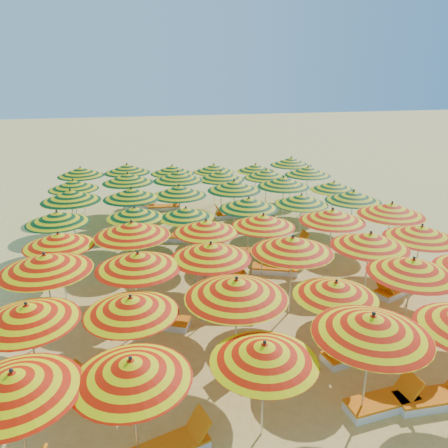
{
  "coord_description": "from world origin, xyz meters",
  "views": [
    {
      "loc": [
        -3.56,
        -14.99,
        7.22
      ],
      "look_at": [
        0.0,
        0.5,
        1.6
      ],
      "focal_mm": 35.0,
      "sensor_mm": 36.0,
      "label": 1
    }
  ],
  "objects": [
    {
      "name": "lounger_5",
      "position": [
        -6.43,
        -6.0,
        0.15
      ],
      "size": [
        1.83,
        1.14,
        0.69
      ],
      "rotation": [
        0.0,
        0.0,
        -0.35
      ],
      "color": "white",
      "rests_on": "ground"
    },
    {
      "name": "umbrella_26",
      "position": [
        -1.4,
        1.0,
        2.0
      ],
      "size": [
        2.76,
        2.76,
        2.28
      ],
      "color": "silver",
      "rests_on": "ground"
    },
    {
      "name": "umbrella_19",
      "position": [
        -3.5,
        -1.31,
        2.33
      ],
      "size": [
        3.02,
        3.02,
        2.64
      ],
      "color": "silver",
      "rests_on": "ground"
    },
    {
      "name": "umbrella_10",
      "position": [
        3.77,
        -5.75,
        2.24
      ],
      "size": [
        2.56,
        2.56,
        2.54
      ],
      "color": "silver",
      "rests_on": "ground"
    },
    {
      "name": "lounger_16",
      "position": [
        0.53,
        1.03,
        0.15
      ],
      "size": [
        1.82,
        1.03,
        0.69
      ],
      "rotation": [
        0.0,
        0.0,
        2.86
      ],
      "color": "white",
      "rests_on": "ground"
    },
    {
      "name": "umbrella_24",
      "position": [
        -6.13,
        1.1,
        2.14
      ],
      "size": [
        3.04,
        3.04,
        2.43
      ],
      "color": "silver",
      "rests_on": "ground"
    },
    {
      "name": "ground",
      "position": [
        0.0,
        0.0,
        0.0
      ],
      "size": [
        120.0,
        120.0,
        0.0
      ],
      "primitive_type": "plane",
      "color": "#EFCF6A",
      "rests_on": "ground"
    },
    {
      "name": "umbrella_27",
      "position": [
        1.12,
        0.99,
        2.22
      ],
      "size": [
        2.78,
        2.78,
        2.52
      ],
      "color": "silver",
      "rests_on": "ground"
    },
    {
      "name": "umbrella_42",
      "position": [
        -5.84,
        8.4,
        2.23
      ],
      "size": [
        3.16,
        3.16,
        2.54
      ],
      "color": "silver",
      "rests_on": "ground"
    },
    {
      "name": "umbrella_8",
      "position": [
        -1.21,
        -6.06,
        2.33
      ],
      "size": [
        2.96,
        2.96,
        2.65
      ],
      "color": "silver",
      "rests_on": "ground"
    },
    {
      "name": "lounger_13",
      "position": [
        5.11,
        -3.38,
        0.15
      ],
      "size": [
        1.82,
        1.17,
        0.69
      ],
      "rotation": [
        0.0,
        0.0,
        3.52
      ],
      "color": "white",
      "rests_on": "ground"
    },
    {
      "name": "lounger_18",
      "position": [
        -1.93,
        3.33,
        0.15
      ],
      "size": [
        1.83,
        1.06,
        0.69
      ],
      "rotation": [
        0.0,
        0.0,
        2.85
      ],
      "color": "white",
      "rests_on": "ground"
    },
    {
      "name": "lounger_12",
      "position": [
        -0.81,
        -3.51,
        0.15
      ],
      "size": [
        1.82,
        1.01,
        0.69
      ],
      "rotation": [
        0.0,
        0.0,
        2.88
      ],
      "color": "white",
      "rests_on": "ground"
    },
    {
      "name": "umbrella_21",
      "position": [
        1.1,
        -0.97,
        2.15
      ],
      "size": [
        2.72,
        2.72,
        2.44
      ],
      "color": "silver",
      "rests_on": "ground"
    },
    {
      "name": "umbrella_43",
      "position": [
        -3.47,
        8.41,
        2.28
      ],
      "size": [
        2.98,
        2.98,
        2.59
      ],
      "color": "silver",
      "rests_on": "ground"
    },
    {
      "name": "umbrella_25",
      "position": [
        -3.34,
        1.34,
        2.05
      ],
      "size": [
        2.91,
        2.91,
        2.33
      ],
      "color": "silver",
      "rests_on": "ground"
    },
    {
      "name": "umbrella_18",
      "position": [
        -5.82,
        -1.16,
        2.1
      ],
      "size": [
        2.81,
        2.81,
        2.39
      ],
      "color": "silver",
      "rests_on": "ground"
    },
    {
      "name": "umbrella_33",
      "position": [
        1.18,
        3.58,
        2.29
      ],
      "size": [
        3.1,
        3.1,
        2.6
      ],
      "color": "silver",
      "rests_on": "ground"
    },
    {
      "name": "umbrella_29",
      "position": [
        5.73,
        1.05,
        2.21
      ],
      "size": [
        3.12,
        3.12,
        2.51
      ],
      "color": "silver",
      "rests_on": "ground"
    },
    {
      "name": "beachgoer_a",
      "position": [
        -1.37,
        -2.02,
        0.78
      ],
      "size": [
        0.67,
        0.59,
        1.55
      ],
      "primitive_type": "imported",
      "rotation": [
        0.0,
        0.0,
        2.66
      ],
      "color": "tan",
      "rests_on": "ground"
    },
    {
      "name": "umbrella_7",
      "position": [
        -3.67,
        -5.84,
        2.07
      ],
      "size": [
        2.61,
        2.61,
        2.36
      ],
      "color": "silver",
      "rests_on": "ground"
    },
    {
      "name": "umbrella_17",
      "position": [
        5.71,
        -3.45,
        2.22
      ],
      "size": [
        3.1,
        3.1,
        2.53
      ],
      "color": "silver",
      "rests_on": "ground"
    },
    {
      "name": "umbrella_20",
      "position": [
        -0.98,
        -1.03,
        2.12
      ],
      "size": [
        2.32,
        2.32,
        2.41
      ],
      "color": "silver",
      "rests_on": "ground"
    },
    {
      "name": "umbrella_34",
      "position": [
        3.59,
        3.69,
        2.3
      ],
      "size": [
        3.06,
        3.06,
        2.62
      ],
      "color": "silver",
      "rests_on": "ground"
    },
    {
      "name": "umbrella_47",
      "position": [
        5.8,
        8.43,
        2.25
      ],
      "size": [
        3.19,
        3.19,
        2.55
      ],
      "color": "silver",
      "rests_on": "ground"
    },
    {
      "name": "lounger_15",
      "position": [
        1.7,
        -0.91,
        0.15
      ],
      "size": [
        1.82,
        1.17,
        0.69
      ],
      "rotation": [
        0.0,
        0.0,
        -0.38
      ],
      "color": "white",
      "rests_on": "ground"
    },
    {
      "name": "umbrella_12",
      "position": [
        -5.86,
        -3.48,
        2.33
      ],
      "size": [
        2.76,
        2.76,
        2.64
      ],
      "color": "silver",
      "rests_on": "ground"
    },
    {
      "name": "umbrella_31",
      "position": [
        -3.39,
        3.36,
        2.26
      ],
      "size": [
        3.16,
        3.16,
        2.57
      ],
      "color": "silver",
      "rests_on": "ground"
    },
    {
      "name": "lounger_2",
      "position": [
        1.72,
        -8.08,
        0.15
      ],
      "size": [
        1.78,
        0.74,
        0.69
      ],
      "rotation": [
        0.0,
        0.0,
        0.1
      ],
      "color": "white",
      "rests_on": "ground"
    },
    {
      "name": "lounger_20",
      "position": [
        -2.97,
        8.57,
        0.15
      ],
      "size": [
        1.82,
        1.18,
        0.69
      ],
      "rotation": [
        0.0,
        0.0,
        2.76
      ],
      "color": "white",
      "rests_on": "ground"
    },
    {
      "name": "lounger_9",
      "position": [
        4.36,
        -5.73,
        0.15
      ],
      "size": [
        1.76,
        0.66,
        0.69
      ],
      "rotation": [
        0.0,
        0.0,
        0.05
      ],
      "color": "white",
      "rests_on": "ground"
    },
    {
      "name": "umbrella_35",
      "position": [
        6.0,
        3.39,
        2.04
      ],
      "size": [
        2.39,
        2.39,
        2.32
      ],
      "color": "silver",
      "rests_on": "ground"
    },
    {
      "name": "umbrella_1",
      "position": [
        -3.73,
        -8.21,
        2.09
      ],
      "size": [
        2.83,
        2.83,
        2.38
      ],
      "color": "silver",
      "rests_on": "ground"
    },
    {
      "name": "umbrella_9",
      "position": [
        1.39,
        -6.05,
        2.0
      ],
      "size": [
        2.45,
        2.45,
        2.28
      ],
      "color": "silver",
      "rests_on": "ground"
    },
    {
      "name": "umbrella_40",
      "position": [
        3.51,
        6.0,
        2.18
      ],
      "size": [
        2.82,
        2.82,
        2.48
      ],
      "color": "silver",
      "rests_on": "ground"
    },
    {
      "name": "lounger_14",
      "position": [
        -0.39,
        -0.96,
        0.15
      ],
      "size": [
        1.83,
        1.1,
        0.69
      ],
      "rotation": [
        0.0,
        0.0,
        -0.32
      ],
      "color": "white",
      "rests_on": "ground"
    },
    {
      "name": "umbrella_15",
      "position": [
        1.12,
        -3.72,
        2.32
      ],
      "size": [
        2.73,
        2.73,
        2.63
      ],
      "color": "silver",
      "rests_on": "ground"
    },
    {
      "name": "lounger_21",
      "position": [
        -1.61,
        7.91,
        0.15
      ],
      "size": [
        1.75,
        0.64,
        0.69
      ],
      "rotation": [
        0.0,
        0.0,
        -0.04
      ],
      "color": "white",
      "rests_on": "ground"
    },
    {
      "name": "umbrella_36",
      "position": [
        -6.0,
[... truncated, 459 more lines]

